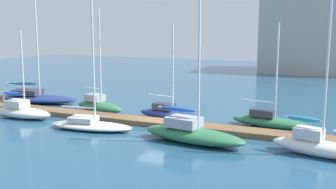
{
  "coord_description": "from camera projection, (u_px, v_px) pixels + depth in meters",
  "views": [
    {
      "loc": [
        12.77,
        -26.12,
        7.15
      ],
      "look_at": [
        0.0,
        2.0,
        2.0
      ],
      "focal_mm": 43.14,
      "sensor_mm": 36.0,
      "label": 1
    }
  ],
  "objects": [
    {
      "name": "dock_pier",
      "position": [
        157.0,
        123.0,
        29.81
      ],
      "size": [
        32.84,
        1.71,
        0.38
      ],
      "primitive_type": "cube",
      "color": "brown",
      "rests_on": "ground_plane"
    },
    {
      "name": "sailboat_0",
      "position": [
        35.0,
        97.0,
        38.69
      ],
      "size": [
        8.66,
        4.2,
        12.53
      ],
      "rotation": [
        0.0,
        0.0,
        0.21
      ],
      "color": "navy",
      "rests_on": "ground_plane"
    },
    {
      "name": "sailboat_7",
      "position": [
        316.0,
        144.0,
        22.63
      ],
      "size": [
        5.36,
        2.49,
        8.63
      ],
      "rotation": [
        0.0,
        0.0,
        -0.22
      ],
      "color": "white",
      "rests_on": "ground_plane"
    },
    {
      "name": "sailboat_2",
      "position": [
        99.0,
        105.0,
        34.38
      ],
      "size": [
        5.34,
        2.73,
        8.74
      ],
      "rotation": [
        0.0,
        0.0,
        -0.23
      ],
      "color": "#2D7047",
      "rests_on": "ground_plane"
    },
    {
      "name": "sailboat_3",
      "position": [
        90.0,
        123.0,
        28.47
      ],
      "size": [
        6.36,
        2.9,
        10.25
      ],
      "rotation": [
        0.0,
        0.0,
        0.15
      ],
      "color": "white",
      "rests_on": "ground_plane"
    },
    {
      "name": "harbor_building_distant",
      "position": [
        315.0,
        33.0,
        64.43
      ],
      "size": [
        15.65,
        12.52,
        12.56
      ],
      "primitive_type": "cube",
      "color": "#ADA89E",
      "rests_on": "ground_plane"
    },
    {
      "name": "sailboat_6",
      "position": [
        270.0,
        120.0,
        29.07
      ],
      "size": [
        5.95,
        2.27,
        7.51
      ],
      "rotation": [
        0.0,
        0.0,
        -0.13
      ],
      "color": "#2D7047",
      "rests_on": "ground_plane"
    },
    {
      "name": "sailboat_4",
      "position": [
        169.0,
        113.0,
        31.59
      ],
      "size": [
        5.6,
        2.15,
        7.46
      ],
      "rotation": [
        0.0,
        0.0,
        -0.13
      ],
      "color": "navy",
      "rests_on": "ground_plane"
    },
    {
      "name": "ground_plane",
      "position": [
        157.0,
        125.0,
        29.84
      ],
      "size": [
        120.0,
        120.0,
        0.0
      ],
      "primitive_type": "plane",
      "color": "navy"
    },
    {
      "name": "sailboat_5",
      "position": [
        192.0,
        133.0,
        25.24
      ],
      "size": [
        7.17,
        3.07,
        9.15
      ],
      "rotation": [
        0.0,
        0.0,
        -0.14
      ],
      "color": "#2D7047",
      "rests_on": "ground_plane"
    },
    {
      "name": "sailboat_1",
      "position": [
        22.0,
        111.0,
        32.12
      ],
      "size": [
        5.4,
        1.89,
        6.91
      ],
      "rotation": [
        0.0,
        0.0,
        0.02
      ],
      "color": "white",
      "rests_on": "ground_plane"
    },
    {
      "name": "dock_piling_near_end",
      "position": [
        3.0,
        100.0,
        36.92
      ],
      "size": [
        0.28,
        0.28,
        1.1
      ],
      "primitive_type": "cylinder",
      "color": "brown",
      "rests_on": "ground_plane"
    }
  ]
}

